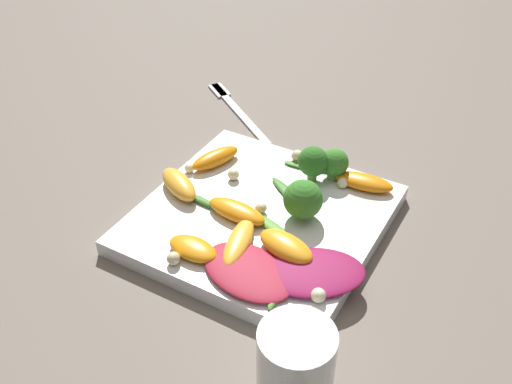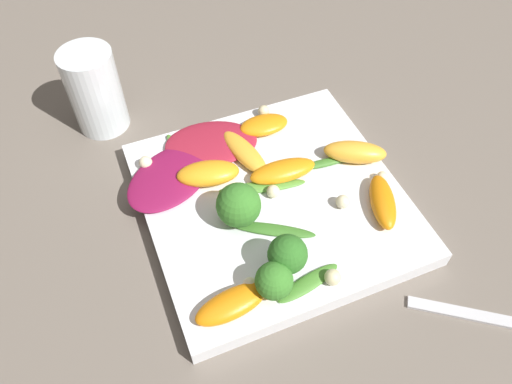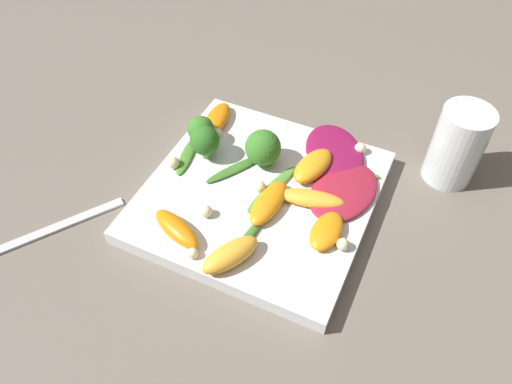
# 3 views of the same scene
# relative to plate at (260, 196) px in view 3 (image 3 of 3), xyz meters

# --- Properties ---
(ground_plane) EXTENTS (2.40, 2.40, 0.00)m
(ground_plane) POSITION_rel_plate_xyz_m (0.00, 0.00, -0.01)
(ground_plane) COLOR #6B6056
(plate) EXTENTS (0.26, 0.26, 0.02)m
(plate) POSITION_rel_plate_xyz_m (0.00, 0.00, 0.00)
(plate) COLOR white
(plate) RESTS_ON ground_plane
(drinking_glass) EXTENTS (0.06, 0.06, 0.10)m
(drinking_glass) POSITION_rel_plate_xyz_m (-0.19, -0.14, 0.04)
(drinking_glass) COLOR white
(drinking_glass) RESTS_ON ground_plane
(fork) EXTENTS (0.12, 0.17, 0.01)m
(fork) POSITION_rel_plate_xyz_m (0.22, 0.17, -0.01)
(fork) COLOR silver
(fork) RESTS_ON ground_plane
(radicchio_leaf_0) EXTENTS (0.12, 0.13, 0.01)m
(radicchio_leaf_0) POSITION_rel_plate_xyz_m (-0.06, -0.09, 0.01)
(radicchio_leaf_0) COLOR maroon
(radicchio_leaf_0) RESTS_ON plate
(radicchio_leaf_1) EXTENTS (0.09, 0.12, 0.01)m
(radicchio_leaf_1) POSITION_rel_plate_xyz_m (-0.09, -0.04, 0.01)
(radicchio_leaf_1) COLOR maroon
(radicchio_leaf_1) RESTS_ON plate
(orange_segment_0) EXTENTS (0.06, 0.07, 0.02)m
(orange_segment_0) POSITION_rel_plate_xyz_m (-0.01, 0.10, 0.02)
(orange_segment_0) COLOR #FCAD33
(orange_segment_0) RESTS_ON plate
(orange_segment_1) EXTENTS (0.07, 0.05, 0.02)m
(orange_segment_1) POSITION_rel_plate_xyz_m (0.05, 0.10, 0.02)
(orange_segment_1) COLOR orange
(orange_segment_1) RESTS_ON plate
(orange_segment_2) EXTENTS (0.04, 0.06, 0.01)m
(orange_segment_2) POSITION_rel_plate_xyz_m (-0.09, 0.03, 0.02)
(orange_segment_2) COLOR orange
(orange_segment_2) RESTS_ON plate
(orange_segment_3) EXTENTS (0.05, 0.07, 0.02)m
(orange_segment_3) POSITION_rel_plate_xyz_m (-0.05, -0.05, 0.02)
(orange_segment_3) COLOR orange
(orange_segment_3) RESTS_ON plate
(orange_segment_4) EXTENTS (0.08, 0.04, 0.01)m
(orange_segment_4) POSITION_rel_plate_xyz_m (-0.06, -0.01, 0.02)
(orange_segment_4) COLOR #FCAD33
(orange_segment_4) RESTS_ON plate
(orange_segment_5) EXTENTS (0.03, 0.07, 0.02)m
(orange_segment_5) POSITION_rel_plate_xyz_m (-0.02, 0.02, 0.02)
(orange_segment_5) COLOR orange
(orange_segment_5) RESTS_ON plate
(orange_segment_6) EXTENTS (0.04, 0.07, 0.02)m
(orange_segment_6) POSITION_rel_plate_xyz_m (0.10, -0.08, 0.02)
(orange_segment_6) COLOR orange
(orange_segment_6) RESTS_ON plate
(broccoli_floret_0) EXTENTS (0.04, 0.04, 0.05)m
(broccoli_floret_0) POSITION_rel_plate_xyz_m (0.02, -0.04, 0.03)
(broccoli_floret_0) COLOR #7A9E51
(broccoli_floret_0) RESTS_ON plate
(broccoli_floret_1) EXTENTS (0.04, 0.04, 0.04)m
(broccoli_floret_1) POSITION_rel_plate_xyz_m (0.08, -0.02, 0.04)
(broccoli_floret_1) COLOR #84AD5B
(broccoli_floret_1) RESTS_ON plate
(broccoli_floret_2) EXTENTS (0.03, 0.03, 0.04)m
(broccoli_floret_2) POSITION_rel_plate_xyz_m (0.10, -0.04, 0.03)
(broccoli_floret_2) COLOR #7A9E51
(broccoli_floret_2) RESTS_ON plate
(arugula_sprig_0) EXTENTS (0.03, 0.07, 0.00)m
(arugula_sprig_0) POSITION_rel_plate_xyz_m (0.11, -0.01, 0.01)
(arugula_sprig_0) COLOR #47842D
(arugula_sprig_0) RESTS_ON plate
(arugula_sprig_1) EXTENTS (0.04, 0.09, 0.01)m
(arugula_sprig_1) POSITION_rel_plate_xyz_m (-0.01, -0.01, 0.01)
(arugula_sprig_1) COLOR #518E33
(arugula_sprig_1) RESTS_ON plate
(arugula_sprig_2) EXTENTS (0.06, 0.08, 0.00)m
(arugula_sprig_2) POSITION_rel_plate_xyz_m (0.04, -0.02, 0.01)
(arugula_sprig_2) COLOR #3D7528
(arugula_sprig_2) RESTS_ON plate
(arugula_sprig_3) EXTENTS (0.02, 0.06, 0.01)m
(arugula_sprig_3) POSITION_rel_plate_xyz_m (-0.02, 0.07, 0.01)
(arugula_sprig_3) COLOR #3D7528
(arugula_sprig_3) RESTS_ON plate
(arugula_sprig_4) EXTENTS (0.06, 0.02, 0.01)m
(arugula_sprig_4) POSITION_rel_plate_xyz_m (-0.09, -0.07, 0.01)
(arugula_sprig_4) COLOR #518E33
(arugula_sprig_4) RESTS_ON plate
(macadamia_nut_0) EXTENTS (0.01, 0.01, 0.01)m
(macadamia_nut_0) POSITION_rel_plate_xyz_m (-0.11, 0.04, 0.02)
(macadamia_nut_0) COLOR beige
(macadamia_nut_0) RESTS_ON plate
(macadamia_nut_1) EXTENTS (0.02, 0.02, 0.02)m
(macadamia_nut_1) POSITION_rel_plate_xyz_m (0.11, 0.01, 0.02)
(macadamia_nut_1) COLOR beige
(macadamia_nut_1) RESTS_ON plate
(macadamia_nut_2) EXTENTS (0.01, 0.01, 0.01)m
(macadamia_nut_2) POSITION_rel_plate_xyz_m (0.04, 0.06, 0.02)
(macadamia_nut_2) COLOR beige
(macadamia_nut_2) RESTS_ON plate
(macadamia_nut_3) EXTENTS (0.01, 0.01, 0.01)m
(macadamia_nut_3) POSITION_rel_plate_xyz_m (0.02, 0.11, 0.02)
(macadamia_nut_3) COLOR beige
(macadamia_nut_3) RESTS_ON plate
(macadamia_nut_4) EXTENTS (0.01, 0.01, 0.01)m
(macadamia_nut_4) POSITION_rel_plate_xyz_m (0.09, -0.06, 0.02)
(macadamia_nut_4) COLOR beige
(macadamia_nut_4) RESTS_ON plate
(macadamia_nut_5) EXTENTS (0.01, 0.01, 0.01)m
(macadamia_nut_5) POSITION_rel_plate_xyz_m (0.00, 0.00, 0.02)
(macadamia_nut_5) COLOR beige
(macadamia_nut_5) RESTS_ON plate
(macadamia_nut_6) EXTENTS (0.01, 0.01, 0.01)m
(macadamia_nut_6) POSITION_rel_plate_xyz_m (-0.09, -0.11, 0.02)
(macadamia_nut_6) COLOR beige
(macadamia_nut_6) RESTS_ON plate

